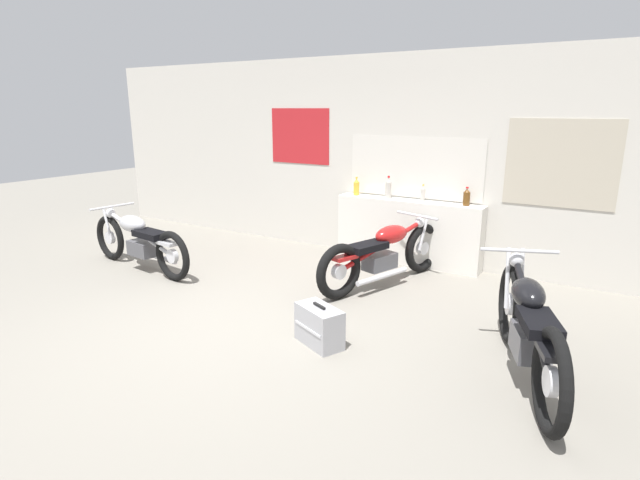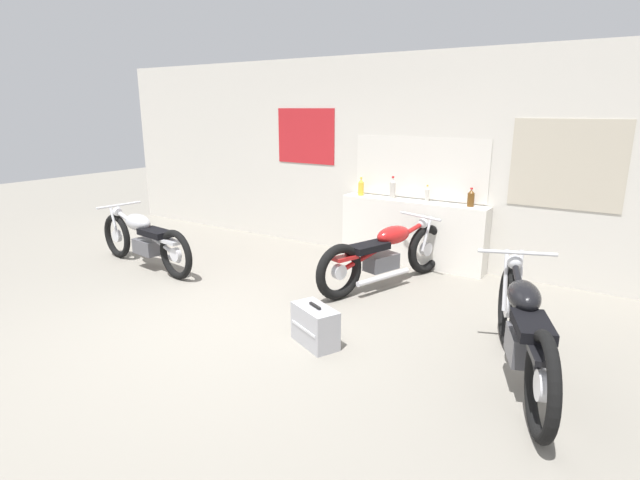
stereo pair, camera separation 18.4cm
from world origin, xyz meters
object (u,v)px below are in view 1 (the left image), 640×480
object	(u,v)px
bottle_right_center	(467,197)
hard_case_silver	(319,326)
motorcycle_red	(384,253)
bottle_left_center	(388,188)
bottle_leftmost	(356,187)
bottle_center	(423,194)
motorcycle_black	(528,327)
motorcycle_silver	(139,240)

from	to	relation	value
bottle_right_center	hard_case_silver	xyz separation A→B (m)	(-0.51, -2.76, -0.81)
motorcycle_red	hard_case_silver	bearing A→B (deg)	-84.64
motorcycle_red	hard_case_silver	distance (m)	1.79
bottle_left_center	hard_case_silver	size ratio (longest dim) A/B	0.58
bottle_right_center	motorcycle_red	size ratio (longest dim) A/B	0.12
bottle_right_center	motorcycle_red	xyz separation A→B (m)	(-0.67, -0.99, -0.60)
bottle_leftmost	bottle_center	distance (m)	0.97
bottle_right_center	hard_case_silver	world-z (taller)	bottle_right_center
bottle_center	bottle_right_center	distance (m)	0.59
bottle_leftmost	bottle_right_center	size ratio (longest dim) A/B	1.08
motorcycle_red	motorcycle_black	distance (m)	2.35
bottle_right_center	bottle_leftmost	bearing A→B (deg)	-178.83
bottle_right_center	motorcycle_red	distance (m)	1.34
bottle_left_center	bottle_right_center	bearing A→B (deg)	1.48
hard_case_silver	motorcycle_silver	bearing A→B (deg)	168.72
motorcycle_silver	motorcycle_red	world-z (taller)	motorcycle_silver
bottle_leftmost	bottle_right_center	world-z (taller)	bottle_leftmost
bottle_right_center	motorcycle_silver	size ratio (longest dim) A/B	0.11
bottle_right_center	motorcycle_silver	world-z (taller)	bottle_right_center
bottle_leftmost	motorcycle_red	world-z (taller)	bottle_leftmost
bottle_right_center	motorcycle_silver	xyz separation A→B (m)	(-3.68, -2.13, -0.59)
motorcycle_silver	motorcycle_black	world-z (taller)	motorcycle_black
bottle_center	bottle_right_center	size ratio (longest dim) A/B	0.94
bottle_center	bottle_right_center	world-z (taller)	bottle_right_center
motorcycle_silver	motorcycle_red	size ratio (longest dim) A/B	1.01
bottle_left_center	bottle_right_center	world-z (taller)	bottle_left_center
motorcycle_red	motorcycle_black	world-z (taller)	motorcycle_black
bottle_leftmost	motorcycle_silver	bearing A→B (deg)	-135.34
motorcycle_silver	bottle_right_center	bearing A→B (deg)	30.07
bottle_left_center	motorcycle_red	bearing A→B (deg)	-67.74
bottle_left_center	hard_case_silver	world-z (taller)	bottle_left_center
bottle_right_center	bottle_center	bearing A→B (deg)	178.63
bottle_left_center	motorcycle_black	xyz separation A→B (m)	(2.26, -2.39, -0.58)
bottle_center	hard_case_silver	world-z (taller)	bottle_center
bottle_center	hard_case_silver	size ratio (longest dim) A/B	0.42
bottle_right_center	motorcycle_black	xyz separation A→B (m)	(1.19, -2.42, -0.55)
bottle_left_center	hard_case_silver	bearing A→B (deg)	-78.43
motorcycle_black	hard_case_silver	world-z (taller)	motorcycle_black
bottle_left_center	hard_case_silver	distance (m)	2.92
bottle_leftmost	motorcycle_black	size ratio (longest dim) A/B	0.13
motorcycle_black	bottle_center	bearing A→B (deg)	126.12
motorcycle_silver	motorcycle_red	xyz separation A→B (m)	(3.01, 1.14, -0.01)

